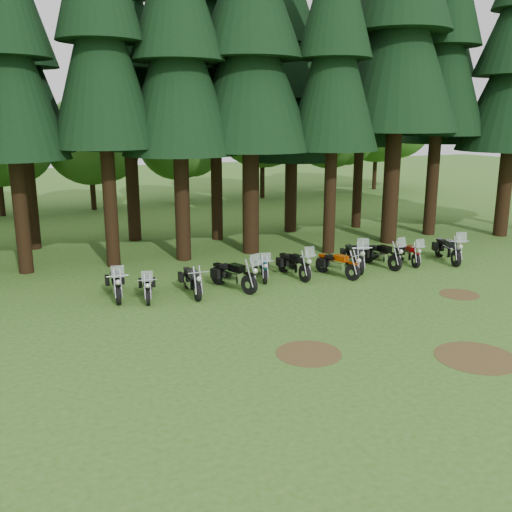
% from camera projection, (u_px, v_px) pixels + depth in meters
% --- Properties ---
extents(ground, '(120.00, 120.00, 0.00)m').
position_uv_depth(ground, '(361.00, 316.00, 18.41)').
color(ground, '#31631A').
rests_on(ground, ground).
extents(pine_front_2, '(4.32, 4.32, 16.22)m').
position_uv_depth(pine_front_2, '(2.00, 20.00, 21.12)').
color(pine_front_2, black).
rests_on(pine_front_2, ground).
extents(pine_front_3, '(4.32, 4.32, 17.57)m').
position_uv_depth(pine_front_3, '(98.00, 2.00, 21.97)').
color(pine_front_3, black).
rests_on(pine_front_3, ground).
extents(pine_front_4, '(4.95, 4.95, 16.33)m').
position_uv_depth(pine_front_4, '(177.00, 27.00, 23.23)').
color(pine_front_4, black).
rests_on(pine_front_4, ground).
extents(pine_front_5, '(5.81, 5.81, 16.72)m').
position_uv_depth(pine_front_5, '(250.00, 26.00, 24.46)').
color(pine_front_5, black).
rests_on(pine_front_5, ground).
extents(pine_front_6, '(4.15, 4.15, 16.75)m').
position_uv_depth(pine_front_6, '(335.00, 26.00, 24.47)').
color(pine_front_6, black).
rests_on(pine_front_6, ground).
extents(pine_front_8, '(4.79, 4.79, 18.63)m').
position_uv_depth(pine_front_8, '(445.00, 15.00, 28.35)').
color(pine_front_8, black).
rests_on(pine_front_8, ground).
extents(pine_back_1, '(4.52, 4.52, 16.22)m').
position_uv_depth(pine_back_1, '(15.00, 36.00, 25.35)').
color(pine_back_1, black).
rests_on(pine_back_1, ground).
extents(pine_back_2, '(4.85, 4.85, 16.30)m').
position_uv_depth(pine_back_2, '(125.00, 41.00, 27.25)').
color(pine_back_2, black).
rests_on(pine_back_2, ground).
extents(pine_back_3, '(4.35, 4.35, 16.20)m').
position_uv_depth(pine_back_3, '(214.00, 43.00, 27.49)').
color(pine_back_3, black).
rests_on(pine_back_3, ground).
extents(pine_back_4, '(4.94, 4.94, 13.78)m').
position_uv_depth(pine_back_4, '(293.00, 77.00, 29.79)').
color(pine_back_4, black).
rests_on(pine_back_4, ground).
extents(pine_back_5, '(3.94, 3.94, 16.33)m').
position_uv_depth(pine_back_5, '(363.00, 49.00, 30.62)').
color(pine_back_5, black).
rests_on(pine_back_5, ground).
extents(pine_back_6, '(4.59, 4.59, 16.58)m').
position_uv_depth(pine_back_6, '(443.00, 50.00, 32.53)').
color(pine_back_6, black).
rests_on(pine_back_6, ground).
extents(decid_2, '(6.72, 6.53, 8.40)m').
position_uv_depth(decid_2, '(0.00, 137.00, 35.36)').
color(decid_2, black).
rests_on(decid_2, ground).
extents(decid_3, '(6.12, 5.95, 7.65)m').
position_uv_depth(decid_3, '(94.00, 143.00, 37.96)').
color(decid_3, black).
rests_on(decid_3, ground).
extents(decid_4, '(5.93, 5.76, 7.41)m').
position_uv_depth(decid_4, '(181.00, 142.00, 41.46)').
color(decid_4, black).
rests_on(decid_4, ground).
extents(decid_5, '(8.45, 8.21, 10.56)m').
position_uv_depth(decid_5, '(268.00, 116.00, 43.03)').
color(decid_5, black).
rests_on(decid_5, ground).
extents(decid_6, '(7.06, 6.86, 8.82)m').
position_uv_depth(decid_6, '(334.00, 129.00, 46.93)').
color(decid_6, black).
rests_on(decid_6, ground).
extents(decid_7, '(8.44, 8.20, 10.55)m').
position_uv_depth(decid_7, '(383.00, 116.00, 48.28)').
color(decid_7, black).
rests_on(decid_7, ground).
extents(dirt_patch_0, '(1.80, 1.80, 0.01)m').
position_uv_depth(dirt_patch_0, '(309.00, 353.00, 15.48)').
color(dirt_patch_0, '#4C3D1E').
rests_on(dirt_patch_0, ground).
extents(dirt_patch_1, '(1.40, 1.40, 0.01)m').
position_uv_depth(dirt_patch_1, '(459.00, 294.00, 20.57)').
color(dirt_patch_1, '#4C3D1E').
rests_on(dirt_patch_1, ground).
extents(dirt_patch_2, '(2.20, 2.20, 0.01)m').
position_uv_depth(dirt_patch_2, '(476.00, 357.00, 15.22)').
color(dirt_patch_2, '#4C3D1E').
rests_on(dirt_patch_2, ground).
extents(motorcycle_0, '(0.52, 2.31, 1.45)m').
position_uv_depth(motorcycle_0, '(116.00, 285.00, 20.10)').
color(motorcycle_0, black).
rests_on(motorcycle_0, ground).
extents(motorcycle_1, '(0.64, 2.03, 1.28)m').
position_uv_depth(motorcycle_1, '(147.00, 287.00, 19.98)').
color(motorcycle_1, black).
rests_on(motorcycle_1, ground).
extents(motorcycle_2, '(0.37, 2.28, 0.93)m').
position_uv_depth(motorcycle_2, '(192.00, 282.00, 20.51)').
color(motorcycle_2, black).
rests_on(motorcycle_2, ground).
extents(motorcycle_3, '(1.19, 2.40, 1.55)m').
position_uv_depth(motorcycle_3, '(234.00, 276.00, 21.07)').
color(motorcycle_3, black).
rests_on(motorcycle_3, ground).
extents(motorcycle_4, '(0.87, 2.02, 1.29)m').
position_uv_depth(motorcycle_4, '(263.00, 268.00, 22.46)').
color(motorcycle_4, black).
rests_on(motorcycle_4, ground).
extents(motorcycle_5, '(0.53, 2.34, 1.47)m').
position_uv_depth(motorcycle_5, '(294.00, 265.00, 22.68)').
color(motorcycle_5, black).
rests_on(motorcycle_5, ground).
extents(motorcycle_6, '(0.85, 2.15, 0.91)m').
position_uv_depth(motorcycle_6, '(337.00, 265.00, 22.79)').
color(motorcycle_6, black).
rests_on(motorcycle_6, ground).
extents(motorcycle_7, '(1.02, 2.49, 1.58)m').
position_uv_depth(motorcycle_7, '(354.00, 257.00, 23.82)').
color(motorcycle_7, black).
rests_on(motorcycle_7, ground).
extents(motorcycle_8, '(0.68, 2.37, 1.49)m').
position_uv_depth(motorcycle_8, '(381.00, 256.00, 24.21)').
color(motorcycle_8, black).
rests_on(motorcycle_8, ground).
extents(motorcycle_9, '(0.66, 2.06, 1.30)m').
position_uv_depth(motorcycle_9, '(408.00, 254.00, 24.75)').
color(motorcycle_9, black).
rests_on(motorcycle_9, ground).
extents(motorcycle_10, '(1.02, 2.45, 1.56)m').
position_uv_depth(motorcycle_10, '(448.00, 250.00, 25.07)').
color(motorcycle_10, black).
rests_on(motorcycle_10, ground).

